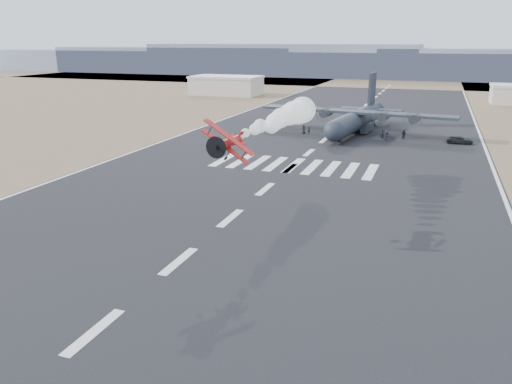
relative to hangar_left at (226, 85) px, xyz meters
The scene contains 20 objects.
ground 154.08m from the hangar_left, 70.27° to the right, with size 500.00×500.00×0.00m, color black.
scrub_far 99.70m from the hangar_left, 58.54° to the left, with size 500.00×80.00×0.00m, color brown.
runway_markings 99.70m from the hangar_left, 58.54° to the right, with size 60.00×260.00×0.01m, color silver, non-canonical shape.
ridge_seg_a 183.53m from the hangar_left, 141.19° to the left, with size 150.00×50.00×13.00m, color slate.
ridge_seg_b 139.02m from the hangar_left, 124.15° to the left, with size 150.00×50.00×15.00m, color slate.
ridge_seg_c 115.84m from the hangar_left, 96.45° to the left, with size 150.00×50.00×17.00m, color slate.
ridge_seg_d 126.25m from the hangar_left, 65.67° to the left, with size 150.00×50.00×13.00m, color slate.
hangar_left is the anchor object (origin of this frame).
aerobatic_biplane 137.02m from the hangar_left, 66.84° to the right, with size 5.09×5.24×4.19m.
smoke_trail 118.65m from the hangar_left, 62.62° to the right, with size 3.68×24.82×3.68m.
transport_aircraft 83.73m from the hangar_left, 47.44° to the right, with size 41.23×33.85×11.89m.
support_vehicle 102.54m from the hangar_left, 41.18° to the right, with size 2.26×4.90×1.36m, color black.
crew_a 91.63m from the hangar_left, 46.81° to the right, with size 0.64×0.53×1.76m, color black.
crew_b 86.05m from the hangar_left, 53.01° to the right, with size 0.77×0.47×1.58m, color black.
crew_c 94.33m from the hangar_left, 47.46° to the right, with size 1.20×0.56×1.86m, color black.
crew_d 93.80m from the hangar_left, 44.63° to the right, with size 1.01×0.52×1.72m, color black.
crew_e 81.77m from the hangar_left, 55.44° to the right, with size 0.89×0.55×1.82m, color black.
crew_f 89.78m from the hangar_left, 53.47° to the right, with size 1.52×0.49×1.64m, color black.
crew_g 81.89m from the hangar_left, 54.63° to the right, with size 0.57×0.47×1.55m, color black.
crew_h 93.68m from the hangar_left, 44.59° to the right, with size 0.78×0.48×1.60m, color black.
Camera 1 is at (20.37, -24.09, 18.93)m, focal length 35.00 mm.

